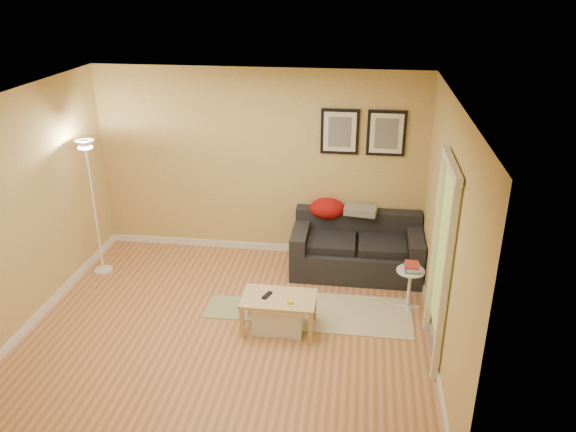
# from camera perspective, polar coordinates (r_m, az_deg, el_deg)

# --- Properties ---
(floor) EXTENTS (4.50, 4.50, 0.00)m
(floor) POSITION_cam_1_polar(r_m,az_deg,el_deg) (6.54, -5.91, -11.19)
(floor) COLOR tan
(floor) RESTS_ON ground
(ceiling) EXTENTS (4.50, 4.50, 0.00)m
(ceiling) POSITION_cam_1_polar(r_m,az_deg,el_deg) (5.50, -7.04, 11.72)
(ceiling) COLOR white
(ceiling) RESTS_ON wall_back
(wall_back) EXTENTS (4.50, 0.00, 4.50)m
(wall_back) POSITION_cam_1_polar(r_m,az_deg,el_deg) (7.72, -2.90, 5.29)
(wall_back) COLOR #D5BE6D
(wall_back) RESTS_ON ground
(wall_front) EXTENTS (4.50, 0.00, 4.50)m
(wall_front) POSITION_cam_1_polar(r_m,az_deg,el_deg) (4.24, -12.96, -11.75)
(wall_front) COLOR #D5BE6D
(wall_front) RESTS_ON ground
(wall_left) EXTENTS (0.00, 4.00, 4.00)m
(wall_left) POSITION_cam_1_polar(r_m,az_deg,el_deg) (6.79, -25.20, 0.38)
(wall_left) COLOR #D5BE6D
(wall_left) RESTS_ON ground
(wall_right) EXTENTS (0.00, 4.00, 4.00)m
(wall_right) POSITION_cam_1_polar(r_m,az_deg,el_deg) (5.80, 15.70, -1.94)
(wall_right) COLOR #D5BE6D
(wall_right) RESTS_ON ground
(baseboard_back) EXTENTS (4.50, 0.02, 0.10)m
(baseboard_back) POSITION_cam_1_polar(r_m,az_deg,el_deg) (8.19, -2.74, -3.08)
(baseboard_back) COLOR white
(baseboard_back) RESTS_ON ground
(baseboard_left) EXTENTS (0.02, 4.00, 0.10)m
(baseboard_left) POSITION_cam_1_polar(r_m,az_deg,el_deg) (7.32, -23.46, -8.67)
(baseboard_left) COLOR white
(baseboard_left) RESTS_ON ground
(baseboard_right) EXTENTS (0.02, 4.00, 0.10)m
(baseboard_right) POSITION_cam_1_polar(r_m,az_deg,el_deg) (6.42, 14.39, -12.08)
(baseboard_right) COLOR white
(baseboard_right) RESTS_ON ground
(sofa) EXTENTS (1.70, 0.90, 0.75)m
(sofa) POSITION_cam_1_polar(r_m,az_deg,el_deg) (7.52, 7.00, -3.02)
(sofa) COLOR black
(sofa) RESTS_ON ground
(red_throw) EXTENTS (0.48, 0.36, 0.28)m
(red_throw) POSITION_cam_1_polar(r_m,az_deg,el_deg) (7.62, 4.00, 0.77)
(red_throw) COLOR #A0110E
(red_throw) RESTS_ON sofa
(plaid_throw) EXTENTS (0.45, 0.32, 0.10)m
(plaid_throw) POSITION_cam_1_polar(r_m,az_deg,el_deg) (7.59, 7.37, 0.58)
(plaid_throw) COLOR tan
(plaid_throw) RESTS_ON sofa
(framed_print_left) EXTENTS (0.50, 0.04, 0.60)m
(framed_print_left) POSITION_cam_1_polar(r_m,az_deg,el_deg) (7.44, 5.28, 8.53)
(framed_print_left) COLOR black
(framed_print_left) RESTS_ON wall_back
(framed_print_right) EXTENTS (0.50, 0.04, 0.60)m
(framed_print_right) POSITION_cam_1_polar(r_m,az_deg,el_deg) (7.44, 9.95, 8.27)
(framed_print_right) COLOR black
(framed_print_right) RESTS_ON wall_back
(area_rug) EXTENTS (1.25, 0.85, 0.01)m
(area_rug) POSITION_cam_1_polar(r_m,az_deg,el_deg) (6.76, 7.15, -9.90)
(area_rug) COLOR beige
(area_rug) RESTS_ON ground
(green_runner) EXTENTS (0.70, 0.50, 0.01)m
(green_runner) POSITION_cam_1_polar(r_m,az_deg,el_deg) (6.86, -5.32, -9.27)
(green_runner) COLOR #668C4C
(green_runner) RESTS_ON ground
(coffee_table) EXTENTS (0.88, 0.62, 0.41)m
(coffee_table) POSITION_cam_1_polar(r_m,az_deg,el_deg) (6.38, -0.92, -9.82)
(coffee_table) COLOR tan
(coffee_table) RESTS_ON ground
(remote_control) EXTENTS (0.10, 0.17, 0.02)m
(remote_control) POSITION_cam_1_polar(r_m,az_deg,el_deg) (6.29, -2.14, -8.03)
(remote_control) COLOR black
(remote_control) RESTS_ON coffee_table
(tape_roll) EXTENTS (0.07, 0.07, 0.03)m
(tape_roll) POSITION_cam_1_polar(r_m,az_deg,el_deg) (6.16, 0.21, -8.73)
(tape_roll) COLOR yellow
(tape_roll) RESTS_ON coffee_table
(storage_bin) EXTENTS (0.57, 0.42, 0.35)m
(storage_bin) POSITION_cam_1_polar(r_m,az_deg,el_deg) (6.40, -0.92, -9.99)
(storage_bin) COLOR white
(storage_bin) RESTS_ON ground
(side_table) EXTENTS (0.33, 0.33, 0.51)m
(side_table) POSITION_cam_1_polar(r_m,az_deg,el_deg) (6.87, 12.16, -7.24)
(side_table) COLOR white
(side_table) RESTS_ON ground
(book_stack) EXTENTS (0.20, 0.26, 0.08)m
(book_stack) POSITION_cam_1_polar(r_m,az_deg,el_deg) (6.75, 12.50, -5.05)
(book_stack) COLOR teal
(book_stack) RESTS_ON side_table
(floor_lamp) EXTENTS (0.24, 0.24, 1.83)m
(floor_lamp) POSITION_cam_1_polar(r_m,az_deg,el_deg) (7.67, -19.01, 0.39)
(floor_lamp) COLOR white
(floor_lamp) RESTS_ON ground
(doorway) EXTENTS (0.12, 1.01, 2.13)m
(doorway) POSITION_cam_1_polar(r_m,az_deg,el_deg) (5.78, 15.09, -5.01)
(doorway) COLOR white
(doorway) RESTS_ON ground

